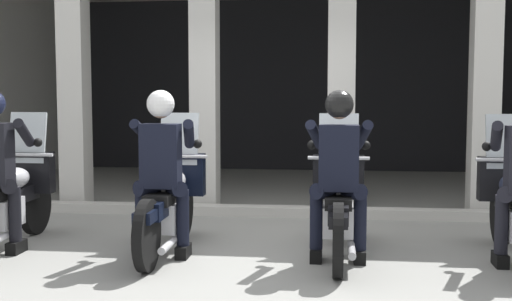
# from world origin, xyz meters

# --- Properties ---
(ground_plane) EXTENTS (80.00, 80.00, 0.00)m
(ground_plane) POSITION_xyz_m (0.00, 3.00, 0.00)
(ground_plane) COLOR gray
(station_building) EXTENTS (10.12, 5.17, 3.51)m
(station_building) POSITION_xyz_m (-0.04, 4.78, 2.21)
(station_building) COLOR black
(station_building) RESTS_ON ground
(kerb_strip) EXTENTS (9.62, 0.24, 0.12)m
(kerb_strip) POSITION_xyz_m (-0.04, 1.69, 0.06)
(kerb_strip) COLOR #B7B5AD
(kerb_strip) RESTS_ON ground
(motorcycle_far_left) EXTENTS (0.62, 2.04, 1.35)m
(motorcycle_far_left) POSITION_xyz_m (-2.48, -0.26, 0.50)
(motorcycle_far_left) COLOR black
(motorcycle_far_left) RESTS_ON ground
(motorcycle_center_left) EXTENTS (0.62, 2.04, 1.35)m
(motorcycle_center_left) POSITION_xyz_m (-0.83, -0.24, 0.50)
(motorcycle_center_left) COLOR black
(motorcycle_center_left) RESTS_ON ground
(police_officer_center_left) EXTENTS (0.63, 0.61, 1.58)m
(police_officer_center_left) POSITION_xyz_m (-0.83, -0.52, 0.94)
(police_officer_center_left) COLOR black
(police_officer_center_left) RESTS_ON ground
(motorcycle_center_right) EXTENTS (0.62, 2.04, 1.35)m
(motorcycle_center_right) POSITION_xyz_m (0.83, -0.23, 0.50)
(motorcycle_center_right) COLOR black
(motorcycle_center_right) RESTS_ON ground
(police_officer_center_right) EXTENTS (0.63, 0.61, 1.58)m
(police_officer_center_right) POSITION_xyz_m (0.83, -0.51, 0.94)
(police_officer_center_right) COLOR black
(police_officer_center_right) RESTS_ON ground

